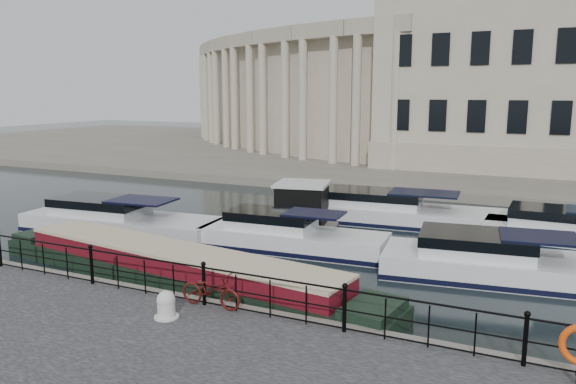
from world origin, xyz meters
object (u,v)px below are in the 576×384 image
(harbour_hut, at_px, (302,207))
(mooring_bollard, at_px, (166,305))
(bicycle, at_px, (211,290))
(narrowboat, at_px, (175,273))

(harbour_hut, bearing_deg, mooring_bollard, -94.53)
(mooring_bollard, distance_m, harbour_hut, 12.43)
(bicycle, height_order, harbour_hut, harbour_hut)
(bicycle, height_order, mooring_bollard, bicycle)
(narrowboat, bearing_deg, harbour_hut, 93.27)
(mooring_bollard, relative_size, narrowboat, 0.05)
(narrowboat, height_order, harbour_hut, harbour_hut)
(mooring_bollard, bearing_deg, narrowboat, 123.93)
(bicycle, distance_m, narrowboat, 3.86)
(narrowboat, distance_m, harbour_hut, 8.91)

